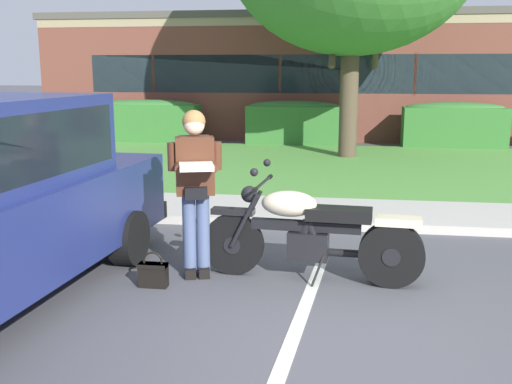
# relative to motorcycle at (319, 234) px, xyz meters

# --- Properties ---
(ground_plane) EXTENTS (140.00, 140.00, 0.00)m
(ground_plane) POSITION_rel_motorcycle_xyz_m (0.17, -1.33, -0.48)
(ground_plane) COLOR #4C4C51
(curb_strip) EXTENTS (60.00, 0.20, 0.12)m
(curb_strip) POSITION_rel_motorcycle_xyz_m (0.17, 2.02, -0.42)
(curb_strip) COLOR #B7B2A8
(curb_strip) RESTS_ON ground
(concrete_walk) EXTENTS (60.00, 1.50, 0.08)m
(concrete_walk) POSITION_rel_motorcycle_xyz_m (0.17, 2.87, -0.44)
(concrete_walk) COLOR #B7B2A8
(concrete_walk) RESTS_ON ground
(grass_lawn) EXTENTS (60.00, 6.97, 0.06)m
(grass_lawn) POSITION_rel_motorcycle_xyz_m (0.17, 7.11, -0.45)
(grass_lawn) COLOR #518E3D
(grass_lawn) RESTS_ON ground
(stall_stripe_1) EXTENTS (0.44, 4.40, 0.01)m
(stall_stripe_1) POSITION_rel_motorcycle_xyz_m (-0.12, -1.13, -0.48)
(stall_stripe_1) COLOR silver
(stall_stripe_1) RESTS_ON ground
(motorcycle) EXTENTS (2.24, 0.82, 1.18)m
(motorcycle) POSITION_rel_motorcycle_xyz_m (0.00, 0.00, 0.00)
(motorcycle) COLOR black
(motorcycle) RESTS_ON ground
(rider_person) EXTENTS (0.55, 0.65, 1.70)m
(rider_person) POSITION_rel_motorcycle_xyz_m (-1.24, -0.07, 0.53)
(rider_person) COLOR black
(rider_person) RESTS_ON ground
(handbag) EXTENTS (0.28, 0.13, 0.36)m
(handbag) POSITION_rel_motorcycle_xyz_m (-1.59, -0.43, -0.34)
(handbag) COLOR black
(handbag) RESTS_ON ground
(hedge_left) EXTENTS (3.10, 0.90, 1.24)m
(hedge_left) POSITION_rel_motorcycle_xyz_m (-5.51, 10.89, 0.17)
(hedge_left) COLOR #336B2D
(hedge_left) RESTS_ON ground
(hedge_center_left) EXTENTS (2.62, 0.90, 1.24)m
(hedge_center_left) POSITION_rel_motorcycle_xyz_m (-1.21, 10.89, 0.17)
(hedge_center_left) COLOR #336B2D
(hedge_center_left) RESTS_ON ground
(hedge_center_right) EXTENTS (2.69, 0.90, 1.24)m
(hedge_center_right) POSITION_rel_motorcycle_xyz_m (3.08, 10.89, 0.17)
(hedge_center_right) COLOR #336B2D
(hedge_center_right) RESTS_ON ground
(brick_building) EXTENTS (22.67, 8.65, 3.77)m
(brick_building) POSITION_rel_motorcycle_xyz_m (2.10, 16.02, 1.41)
(brick_building) COLOR brown
(brick_building) RESTS_ON ground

